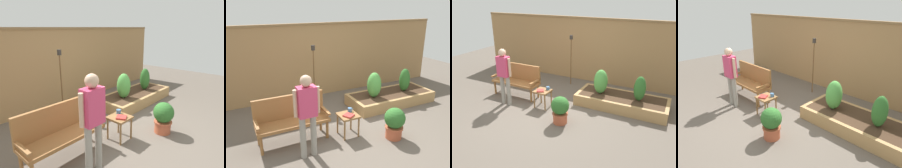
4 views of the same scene
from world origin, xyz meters
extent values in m
plane|color=#60564C|center=(0.00, 0.00, 0.00)|extent=(14.00, 14.00, 0.00)
cube|color=#A37A4C|center=(0.00, 2.60, 1.05)|extent=(8.40, 0.10, 2.10)
cube|color=olive|center=(0.00, 2.60, 2.13)|extent=(8.40, 0.14, 0.06)
cylinder|color=#936033|center=(-0.76, 0.56, 0.20)|extent=(0.06, 0.06, 0.40)
cylinder|color=#936033|center=(-0.76, 0.20, 0.20)|extent=(0.06, 0.06, 0.40)
cylinder|color=#936033|center=(-2.08, 0.56, 0.20)|extent=(0.06, 0.06, 0.40)
cylinder|color=#936033|center=(-2.08, 0.20, 0.20)|extent=(0.06, 0.06, 0.40)
cube|color=#936033|center=(-1.42, 0.38, 0.43)|extent=(1.44, 0.48, 0.06)
cube|color=#936033|center=(-1.42, 0.59, 0.70)|extent=(1.44, 0.06, 0.48)
cube|color=#936033|center=(-2.11, 0.38, 0.56)|extent=(0.06, 0.48, 0.04)
cube|color=#936033|center=(-0.73, 0.38, 0.56)|extent=(0.06, 0.48, 0.04)
cylinder|color=olive|center=(-0.15, 0.28, 0.22)|extent=(0.04, 0.04, 0.44)
cylinder|color=olive|center=(-0.15, -0.05, 0.22)|extent=(0.04, 0.04, 0.44)
cylinder|color=olive|center=(-0.48, 0.28, 0.22)|extent=(0.04, 0.04, 0.44)
cylinder|color=olive|center=(-0.48, -0.05, 0.22)|extent=(0.04, 0.04, 0.44)
cube|color=olive|center=(-0.31, 0.12, 0.46)|extent=(0.40, 0.40, 0.04)
cylinder|color=teal|center=(-0.22, 0.23, 0.52)|extent=(0.09, 0.09, 0.08)
torus|color=teal|center=(-0.17, 0.23, 0.52)|extent=(0.06, 0.01, 0.06)
cube|color=#B2332D|center=(-0.34, 0.05, 0.50)|extent=(0.25, 0.25, 0.03)
cylinder|color=#B75638|center=(0.49, -0.40, 0.11)|extent=(0.33, 0.33, 0.23)
cylinder|color=#B75638|center=(0.49, -0.40, 0.24)|extent=(0.38, 0.38, 0.04)
sphere|color=#2D6628|center=(0.49, -0.40, 0.46)|extent=(0.43, 0.43, 0.43)
cube|color=#AD8451|center=(1.57, 0.63, 0.15)|extent=(2.40, 0.09, 0.30)
cube|color=#AD8451|center=(1.57, 1.54, 0.15)|extent=(2.40, 0.09, 0.30)
cube|color=#AD8451|center=(0.42, 1.08, 0.15)|extent=(0.09, 0.82, 0.30)
cube|color=#AD8451|center=(2.73, 1.08, 0.15)|extent=(0.09, 0.82, 0.30)
cube|color=#422D1E|center=(1.57, 1.08, 0.15)|extent=(2.22, 0.82, 0.30)
cylinder|color=brown|center=(0.97, 1.05, 0.33)|extent=(0.04, 0.04, 0.06)
ellipsoid|color=#4C9942|center=(0.97, 1.05, 0.64)|extent=(0.37, 0.37, 0.67)
cylinder|color=brown|center=(2.01, 1.05, 0.33)|extent=(0.04, 0.04, 0.06)
ellipsoid|color=#2D6628|center=(2.01, 1.05, 0.63)|extent=(0.29, 0.29, 0.65)
cylinder|color=brown|center=(-0.37, 1.96, 0.76)|extent=(0.03, 0.03, 1.52)
cylinder|color=#332D28|center=(-0.37, 1.96, 1.58)|extent=(0.10, 0.10, 0.13)
cylinder|color=gray|center=(-1.20, -0.20, 0.41)|extent=(0.11, 0.11, 0.82)
cylinder|color=gray|center=(-1.40, -0.20, 0.41)|extent=(0.11, 0.11, 0.82)
cube|color=#D13D66|center=(-1.30, -0.20, 1.09)|extent=(0.32, 0.20, 0.54)
cylinder|color=tan|center=(-1.10, -0.20, 1.09)|extent=(0.07, 0.07, 0.49)
cylinder|color=tan|center=(-1.50, -0.20, 1.09)|extent=(0.07, 0.07, 0.49)
sphere|color=tan|center=(-1.30, -0.20, 1.46)|extent=(0.20, 0.20, 0.20)
camera|label=1|loc=(-3.03, -2.12, 2.16)|focal=31.71mm
camera|label=2|loc=(-2.41, -3.66, 2.66)|focal=36.92mm
camera|label=3|loc=(2.77, -4.63, 2.91)|focal=37.10mm
camera|label=4|loc=(3.19, -2.59, 2.58)|focal=32.53mm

